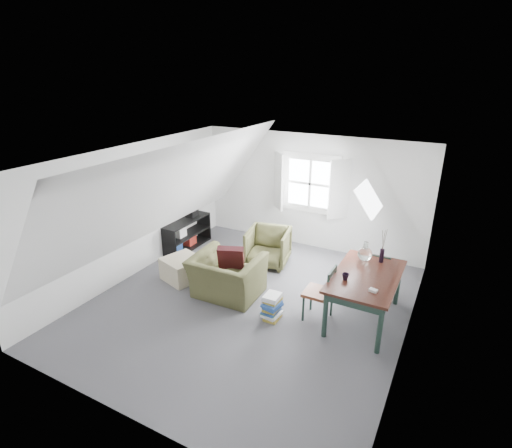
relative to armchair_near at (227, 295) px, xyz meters
The scene contains 24 objects.
floor 0.48m from the armchair_near, ahead, with size 5.50×5.50×0.00m, color #4F4F54.
ceiling 2.55m from the armchair_near, ahead, with size 5.50×5.50×0.00m, color white.
wall_back 3.01m from the armchair_near, 79.92° to the left, with size 5.00×5.00×0.00m, color white.
wall_front 3.11m from the armchair_near, 80.32° to the right, with size 5.00×5.00×0.00m, color white.
wall_left 2.38m from the armchair_near, behind, with size 5.50×5.50×0.00m, color white.
wall_right 3.23m from the armchair_near, ahead, with size 5.50×5.50×0.00m, color white.
slope_left 2.07m from the armchair_near, behind, with size 5.50×5.50×0.00m, color white.
slope_right 2.70m from the armchair_near, ahead, with size 5.50×5.50×0.00m, color white.
dormer_window 3.03m from the armchair_near, 79.63° to the left, with size 1.71×0.35×1.30m.
skylight 2.95m from the armchair_near, 31.48° to the left, with size 0.55×0.75×0.04m, color white.
armchair_near is the anchor object (origin of this frame).
armchair_far 1.43m from the armchair_near, 86.31° to the left, with size 0.81×0.83×0.76m, color #464725.
throw_pillow 0.68m from the armchair_near, 90.00° to the left, with size 0.45×0.13×0.45m, color #3B1014.
ottoman 1.08m from the armchair_near, behind, with size 0.64×0.64×0.43m, color #BDB191.
dining_table 2.43m from the armchair_near, ahead, with size 0.96×1.60×0.80m.
demijohn 2.49m from the armchair_near, 21.57° to the left, with size 0.24×0.24×0.33m.
vase_twigs 2.73m from the armchair_near, 21.60° to the left, with size 0.07×0.08×0.57m.
cup 2.19m from the armchair_near, ahead, with size 0.11×0.11×0.10m, color black.
paper_box 2.62m from the armchair_near, ahead, with size 0.12×0.08×0.04m, color white.
dining_chair_far 2.70m from the armchair_near, 28.23° to the left, with size 0.39×0.39×0.82m.
dining_chair_near 1.75m from the armchair_near, ahead, with size 0.43×0.43×0.92m.
media_shelf 2.27m from the armchair_near, 146.24° to the left, with size 0.43×1.29×0.66m.
electronics_box 2.54m from the armchair_near, 140.45° to the left, with size 0.19×0.26×0.21m, color black.
magazine_stack 1.06m from the armchair_near, 14.76° to the right, with size 0.31×0.37×0.42m.
Camera 1 is at (2.86, -5.12, 3.76)m, focal length 28.00 mm.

